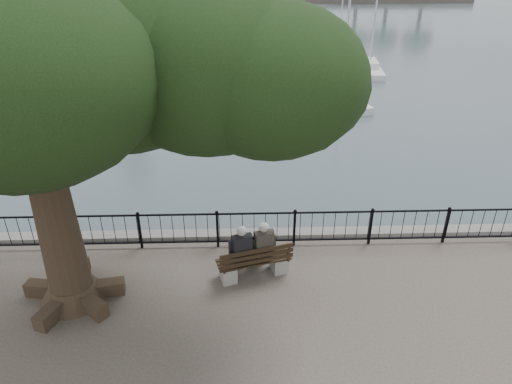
{
  "coord_description": "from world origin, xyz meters",
  "views": [
    {
      "loc": [
        -0.32,
        -7.51,
        6.9
      ],
      "look_at": [
        0.0,
        2.5,
        1.6
      ],
      "focal_mm": 32.0,
      "sensor_mm": 36.0,
      "label": 1
    }
  ],
  "objects_px": {
    "bench": "(254,265)",
    "person_right": "(262,249)",
    "lion_monument": "(260,8)",
    "person_left": "(241,252)",
    "tree": "(64,55)"
  },
  "relations": [
    {
      "from": "bench",
      "to": "person_right",
      "type": "bearing_deg",
      "value": 40.71
    },
    {
      "from": "person_right",
      "to": "lion_monument",
      "type": "distance_m",
      "value": 48.6
    },
    {
      "from": "bench",
      "to": "person_left",
      "type": "height_order",
      "value": "person_left"
    },
    {
      "from": "bench",
      "to": "lion_monument",
      "type": "height_order",
      "value": "lion_monument"
    },
    {
      "from": "person_left",
      "to": "lion_monument",
      "type": "height_order",
      "value": "lion_monument"
    },
    {
      "from": "person_left",
      "to": "tree",
      "type": "height_order",
      "value": "tree"
    },
    {
      "from": "person_left",
      "to": "lion_monument",
      "type": "relative_size",
      "value": 0.18
    },
    {
      "from": "person_left",
      "to": "lion_monument",
      "type": "distance_m",
      "value": 48.76
    },
    {
      "from": "tree",
      "to": "lion_monument",
      "type": "xyz_separation_m",
      "value": [
        5.38,
        49.28,
        -4.24
      ]
    },
    {
      "from": "person_right",
      "to": "person_left",
      "type": "bearing_deg",
      "value": -164.33
    },
    {
      "from": "person_left",
      "to": "bench",
      "type": "bearing_deg",
      "value": -2.53
    },
    {
      "from": "bench",
      "to": "person_right",
      "type": "xyz_separation_m",
      "value": [
        0.18,
        0.16,
        0.35
      ]
    },
    {
      "from": "person_left",
      "to": "person_right",
      "type": "height_order",
      "value": "same"
    },
    {
      "from": "lion_monument",
      "to": "bench",
      "type": "bearing_deg",
      "value": -92.44
    },
    {
      "from": "person_right",
      "to": "lion_monument",
      "type": "bearing_deg",
      "value": 87.76
    }
  ]
}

